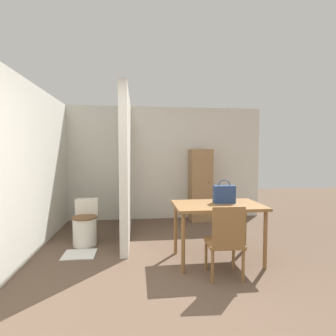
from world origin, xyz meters
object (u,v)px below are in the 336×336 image
(toilet, at_px, (85,225))
(wooden_cabinet, at_px, (200,185))
(wooden_chair, at_px, (226,240))
(handbag, at_px, (224,194))
(dining_table, at_px, (217,210))

(toilet, distance_m, wooden_cabinet, 2.60)
(wooden_chair, distance_m, handbag, 0.74)
(wooden_cabinet, bearing_deg, toilet, -150.53)
(wooden_chair, height_order, toilet, wooden_chair)
(wooden_chair, relative_size, toilet, 1.25)
(wooden_chair, bearing_deg, dining_table, 86.49)
(toilet, bearing_deg, handbag, -22.70)
(wooden_chair, bearing_deg, wooden_cabinet, 85.73)
(dining_table, distance_m, toilet, 2.17)
(dining_table, bearing_deg, handbag, 26.14)
(toilet, height_order, handbag, handbag)
(toilet, xyz_separation_m, handbag, (2.04, -0.85, 0.61))
(dining_table, distance_m, handbag, 0.25)
(handbag, distance_m, wooden_cabinet, 2.12)
(handbag, height_order, wooden_cabinet, wooden_cabinet)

